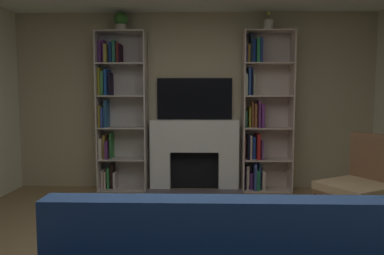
{
  "coord_description": "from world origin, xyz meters",
  "views": [
    {
      "loc": [
        0.08,
        -2.53,
        1.36
      ],
      "look_at": [
        0.0,
        1.11,
        1.04
      ],
      "focal_mm": 34.01,
      "sensor_mm": 36.0,
      "label": 1
    }
  ],
  "objects_px": {
    "bookshelf_right": "(261,116)",
    "potted_plant": "(121,21)",
    "fireplace": "(194,153)",
    "armchair": "(362,182)",
    "vase_with_flowers": "(269,24)",
    "tv": "(195,99)",
    "bookshelf_left": "(117,110)"
  },
  "relations": [
    {
      "from": "bookshelf_right",
      "to": "potted_plant",
      "type": "distance_m",
      "value": 2.38
    },
    {
      "from": "fireplace",
      "to": "bookshelf_right",
      "type": "xyz_separation_m",
      "value": [
        0.94,
        0.01,
        0.53
      ]
    },
    {
      "from": "fireplace",
      "to": "armchair",
      "type": "xyz_separation_m",
      "value": [
        1.71,
        -1.55,
        -0.04
      ]
    },
    {
      "from": "potted_plant",
      "to": "armchair",
      "type": "height_order",
      "value": "potted_plant"
    },
    {
      "from": "bookshelf_right",
      "to": "vase_with_flowers",
      "type": "height_order",
      "value": "vase_with_flowers"
    },
    {
      "from": "potted_plant",
      "to": "armchair",
      "type": "relative_size",
      "value": 0.28
    },
    {
      "from": "fireplace",
      "to": "tv",
      "type": "bearing_deg",
      "value": 90.0
    },
    {
      "from": "bookshelf_right",
      "to": "bookshelf_left",
      "type": "bearing_deg",
      "value": 179.98
    },
    {
      "from": "tv",
      "to": "bookshelf_right",
      "type": "relative_size",
      "value": 0.48
    },
    {
      "from": "armchair",
      "to": "bookshelf_right",
      "type": "bearing_deg",
      "value": 116.21
    },
    {
      "from": "potted_plant",
      "to": "bookshelf_left",
      "type": "bearing_deg",
      "value": 159.77
    },
    {
      "from": "armchair",
      "to": "vase_with_flowers",
      "type": "bearing_deg",
      "value": 114.04
    },
    {
      "from": "vase_with_flowers",
      "to": "bookshelf_left",
      "type": "bearing_deg",
      "value": 179.17
    },
    {
      "from": "bookshelf_left",
      "to": "armchair",
      "type": "distance_m",
      "value": 3.29
    },
    {
      "from": "fireplace",
      "to": "tv",
      "type": "distance_m",
      "value": 0.78
    },
    {
      "from": "fireplace",
      "to": "bookshelf_right",
      "type": "bearing_deg",
      "value": 0.42
    },
    {
      "from": "vase_with_flowers",
      "to": "tv",
      "type": "bearing_deg",
      "value": 173.41
    },
    {
      "from": "potted_plant",
      "to": "armchair",
      "type": "distance_m",
      "value": 3.67
    },
    {
      "from": "bookshelf_right",
      "to": "armchair",
      "type": "relative_size",
      "value": 2.33
    },
    {
      "from": "tv",
      "to": "vase_with_flowers",
      "type": "relative_size",
      "value": 4.0
    },
    {
      "from": "fireplace",
      "to": "bookshelf_right",
      "type": "relative_size",
      "value": 0.6
    },
    {
      "from": "bookshelf_right",
      "to": "armchair",
      "type": "xyz_separation_m",
      "value": [
        0.77,
        -1.56,
        -0.57
      ]
    },
    {
      "from": "tv",
      "to": "armchair",
      "type": "bearing_deg",
      "value": -43.93
    },
    {
      "from": "tv",
      "to": "vase_with_flowers",
      "type": "bearing_deg",
      "value": -6.59
    },
    {
      "from": "vase_with_flowers",
      "to": "fireplace",
      "type": "bearing_deg",
      "value": 178.7
    },
    {
      "from": "bookshelf_left",
      "to": "bookshelf_right",
      "type": "distance_m",
      "value": 2.06
    },
    {
      "from": "bookshelf_left",
      "to": "armchair",
      "type": "bearing_deg",
      "value": -28.9
    },
    {
      "from": "tv",
      "to": "bookshelf_right",
      "type": "xyz_separation_m",
      "value": [
        0.94,
        -0.09,
        -0.24
      ]
    },
    {
      "from": "fireplace",
      "to": "bookshelf_left",
      "type": "bearing_deg",
      "value": 179.6
    },
    {
      "from": "potted_plant",
      "to": "fireplace",
      "type": "bearing_deg",
      "value": 1.37
    },
    {
      "from": "fireplace",
      "to": "vase_with_flowers",
      "type": "xyz_separation_m",
      "value": [
        1.03,
        -0.02,
        1.81
      ]
    },
    {
      "from": "armchair",
      "to": "potted_plant",
      "type": "bearing_deg",
      "value": 150.84
    }
  ]
}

